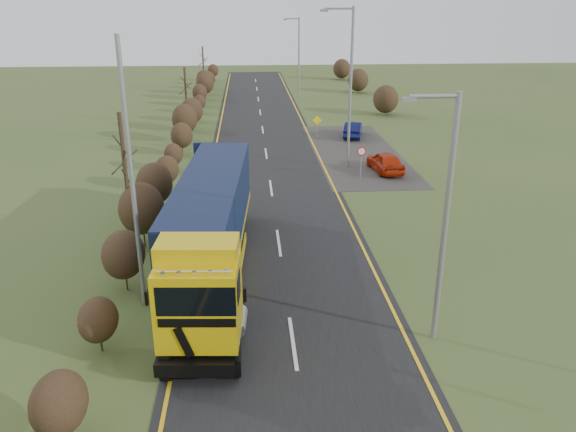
# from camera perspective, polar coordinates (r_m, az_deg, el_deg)

# --- Properties ---
(ground) EXTENTS (160.00, 160.00, 0.00)m
(ground) POSITION_cam_1_polar(r_m,az_deg,el_deg) (21.92, -0.35, -6.97)
(ground) COLOR #3B4D21
(ground) RESTS_ON ground
(road) EXTENTS (8.00, 120.00, 0.02)m
(road) POSITION_cam_1_polar(r_m,az_deg,el_deg) (31.09, -1.58, 1.70)
(road) COLOR black
(road) RESTS_ON ground
(layby) EXTENTS (6.00, 18.00, 0.02)m
(layby) POSITION_cam_1_polar(r_m,az_deg,el_deg) (41.37, 6.85, 6.48)
(layby) COLOR #2E2C29
(layby) RESTS_ON ground
(lane_markings) EXTENTS (7.52, 116.00, 0.01)m
(lane_markings) POSITION_cam_1_polar(r_m,az_deg,el_deg) (30.79, -1.55, 1.55)
(lane_markings) COLOR yellow
(lane_markings) RESTS_ON road
(hedgerow) EXTENTS (2.24, 102.04, 6.05)m
(hedgerow) POSITION_cam_1_polar(r_m,az_deg,el_deg) (28.95, -13.37, 3.00)
(hedgerow) COLOR black
(hedgerow) RESTS_ON ground
(lorry) EXTENTS (3.13, 14.20, 3.92)m
(lorry) POSITION_cam_1_polar(r_m,az_deg,el_deg) (21.77, -7.88, -0.92)
(lorry) COLOR black
(lorry) RESTS_ON ground
(car_red_hatchback) EXTENTS (1.96, 3.97, 1.30)m
(car_red_hatchback) POSITION_cam_1_polar(r_m,az_deg,el_deg) (36.62, 9.86, 5.44)
(car_red_hatchback) COLOR #AD2208
(car_red_hatchback) RESTS_ON ground
(car_blue_sedan) EXTENTS (2.18, 3.97, 1.24)m
(car_blue_sedan) POSITION_cam_1_polar(r_m,az_deg,el_deg) (45.98, 6.63, 8.73)
(car_blue_sedan) COLOR #0A0F3B
(car_blue_sedan) RESTS_ON ground
(streetlight_near) EXTENTS (1.70, 0.18, 7.96)m
(streetlight_near) POSITION_cam_1_polar(r_m,az_deg,el_deg) (17.41, 15.52, 0.30)
(streetlight_near) COLOR gray
(streetlight_near) RESTS_ON ground
(streetlight_mid) EXTENTS (2.12, 0.20, 10.03)m
(streetlight_mid) POSITION_cam_1_polar(r_m,az_deg,el_deg) (36.34, 6.17, 13.42)
(streetlight_mid) COLOR gray
(streetlight_mid) RESTS_ON ground
(streetlight_far) EXTENTS (1.84, 0.18, 8.65)m
(streetlight_far) POSITION_cam_1_polar(r_m,az_deg,el_deg) (64.61, 1.02, 16.09)
(streetlight_far) COLOR gray
(streetlight_far) RESTS_ON ground
(left_pole) EXTENTS (0.16, 0.16, 9.35)m
(left_pole) POSITION_cam_1_polar(r_m,az_deg,el_deg) (19.57, -15.58, 3.58)
(left_pole) COLOR gray
(left_pole) RESTS_ON ground
(speed_sign) EXTENTS (0.56, 0.10, 2.03)m
(speed_sign) POSITION_cam_1_polar(r_m,az_deg,el_deg) (34.69, 7.45, 5.97)
(speed_sign) COLOR gray
(speed_sign) RESTS_ON ground
(warning_board) EXTENTS (0.72, 0.11, 1.88)m
(warning_board) POSITION_cam_1_polar(r_m,az_deg,el_deg) (44.87, 2.97, 9.22)
(warning_board) COLOR gray
(warning_board) RESTS_ON ground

